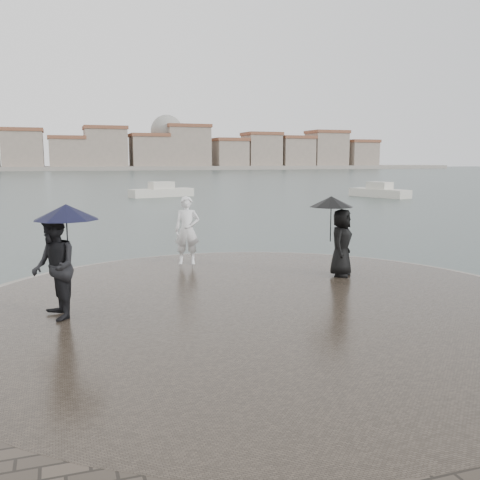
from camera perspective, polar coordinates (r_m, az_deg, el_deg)
name	(u,v)px	position (r m, az deg, el deg)	size (l,w,h in m)	color
ground	(354,394)	(7.78, 12.05, -15.73)	(400.00, 400.00, 0.00)	#2B3835
kerb_ring	(261,314)	(10.68, 2.29, -7.85)	(12.50, 12.50, 0.32)	gray
quay_tip	(261,313)	(10.68, 2.29, -7.74)	(11.90, 11.90, 0.36)	#2D261E
statue	(187,230)	(14.53, -5.66, 1.03)	(0.67, 0.44, 1.84)	white
visitor_left	(57,254)	(9.98, -18.95, -1.45)	(1.26, 1.19, 2.04)	black
visitor_right	(338,230)	(13.14, 10.45, 1.00)	(1.25, 1.10, 1.95)	black
far_skyline	(44,151)	(166.79, -20.15, 8.89)	(260.00, 20.00, 37.00)	gray
boats	(270,193)	(46.06, 3.22, 5.07)	(21.98, 10.77, 1.50)	beige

